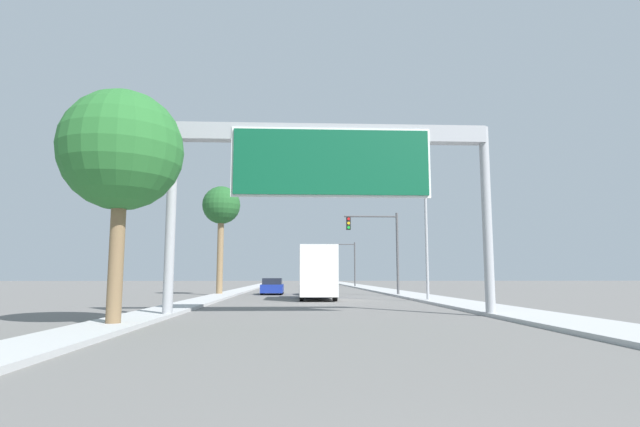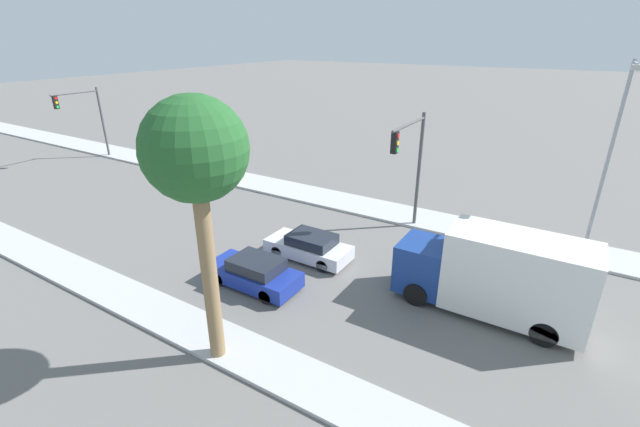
{
  "view_description": "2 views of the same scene",
  "coord_description": "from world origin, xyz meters",
  "px_view_note": "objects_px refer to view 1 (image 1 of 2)",
  "views": [
    {
      "loc": [
        -1.38,
        -2.1,
        1.64
      ],
      "look_at": [
        0.0,
        27.89,
        5.37
      ],
      "focal_mm": 28.0,
      "sensor_mm": 36.0,
      "label": 1
    },
    {
      "loc": [
        -16.18,
        30.47,
        10.6
      ],
      "look_at": [
        1.48,
        41.39,
        1.89
      ],
      "focal_mm": 24.0,
      "sensor_mm": 36.0,
      "label": 2
    }
  ],
  "objects_px": {
    "traffic_light_near_intersection": "(381,240)",
    "truck_box_primary": "(317,273)",
    "car_near_right": "(313,287)",
    "car_far_center": "(272,287)",
    "palm_tree_foreground": "(122,152)",
    "palm_tree_background": "(221,208)",
    "traffic_light_mid_block": "(346,257)",
    "sign_gantry": "(331,161)",
    "street_lamp_right": "(422,213)"
  },
  "relations": [
    {
      "from": "street_lamp_right",
      "to": "car_far_center",
      "type": "bearing_deg",
      "value": 128.81
    },
    {
      "from": "car_near_right",
      "to": "palm_tree_foreground",
      "type": "distance_m",
      "value": 28.34
    },
    {
      "from": "truck_box_primary",
      "to": "traffic_light_near_intersection",
      "type": "distance_m",
      "value": 8.38
    },
    {
      "from": "palm_tree_background",
      "to": "car_near_right",
      "type": "bearing_deg",
      "value": 8.86
    },
    {
      "from": "car_far_center",
      "to": "street_lamp_right",
      "type": "xyz_separation_m",
      "value": [
        10.12,
        -12.59,
        4.91
      ]
    },
    {
      "from": "car_far_center",
      "to": "truck_box_primary",
      "type": "xyz_separation_m",
      "value": [
        3.5,
        -9.61,
        1.13
      ]
    },
    {
      "from": "traffic_light_near_intersection",
      "to": "palm_tree_foreground",
      "type": "distance_m",
      "value": 26.97
    },
    {
      "from": "car_near_right",
      "to": "street_lamp_right",
      "type": "bearing_deg",
      "value": -60.9
    },
    {
      "from": "truck_box_primary",
      "to": "street_lamp_right",
      "type": "relative_size",
      "value": 0.76
    },
    {
      "from": "car_near_right",
      "to": "traffic_light_mid_block",
      "type": "height_order",
      "value": "traffic_light_mid_block"
    },
    {
      "from": "palm_tree_foreground",
      "to": "palm_tree_background",
      "type": "bearing_deg",
      "value": 91.41
    },
    {
      "from": "car_near_right",
      "to": "traffic_light_near_intersection",
      "type": "bearing_deg",
      "value": -29.99
    },
    {
      "from": "sign_gantry",
      "to": "traffic_light_near_intersection",
      "type": "bearing_deg",
      "value": 74.93
    },
    {
      "from": "sign_gantry",
      "to": "traffic_light_mid_block",
      "type": "distance_m",
      "value": 50.47
    },
    {
      "from": "car_near_right",
      "to": "truck_box_primary",
      "type": "distance_m",
      "value": 8.99
    },
    {
      "from": "traffic_light_near_intersection",
      "to": "traffic_light_mid_block",
      "type": "relative_size",
      "value": 1.07
    },
    {
      "from": "truck_box_primary",
      "to": "palm_tree_foreground",
      "type": "bearing_deg",
      "value": -111.65
    },
    {
      "from": "car_near_right",
      "to": "car_far_center",
      "type": "bearing_deg",
      "value": 168.86
    },
    {
      "from": "car_far_center",
      "to": "car_near_right",
      "type": "height_order",
      "value": "car_far_center"
    },
    {
      "from": "palm_tree_background",
      "to": "palm_tree_foreground",
      "type": "bearing_deg",
      "value": -88.59
    },
    {
      "from": "truck_box_primary",
      "to": "traffic_light_near_intersection",
      "type": "xyz_separation_m",
      "value": [
        5.42,
        5.79,
        2.7
      ]
    },
    {
      "from": "sign_gantry",
      "to": "palm_tree_background",
      "type": "relative_size",
      "value": 1.46
    },
    {
      "from": "palm_tree_background",
      "to": "street_lamp_right",
      "type": "distance_m",
      "value": 18.03
    },
    {
      "from": "truck_box_primary",
      "to": "sign_gantry",
      "type": "bearing_deg",
      "value": -90.0
    },
    {
      "from": "car_far_center",
      "to": "car_near_right",
      "type": "bearing_deg",
      "value": -11.14
    },
    {
      "from": "car_far_center",
      "to": "street_lamp_right",
      "type": "distance_m",
      "value": 16.89
    },
    {
      "from": "car_far_center",
      "to": "palm_tree_background",
      "type": "bearing_deg",
      "value": -156.07
    },
    {
      "from": "traffic_light_mid_block",
      "to": "truck_box_primary",
      "type": "bearing_deg",
      "value": -98.67
    },
    {
      "from": "truck_box_primary",
      "to": "car_far_center",
      "type": "bearing_deg",
      "value": 110.01
    },
    {
      "from": "traffic_light_mid_block",
      "to": "street_lamp_right",
      "type": "distance_m",
      "value": 38.81
    },
    {
      "from": "sign_gantry",
      "to": "palm_tree_background",
      "type": "distance_m",
      "value": 23.4
    },
    {
      "from": "truck_box_primary",
      "to": "traffic_light_mid_block",
      "type": "distance_m",
      "value": 36.29
    },
    {
      "from": "palm_tree_background",
      "to": "truck_box_primary",
      "type": "bearing_deg",
      "value": -44.67
    },
    {
      "from": "truck_box_primary",
      "to": "traffic_light_near_intersection",
      "type": "relative_size",
      "value": 1.09
    },
    {
      "from": "traffic_light_near_intersection",
      "to": "car_far_center",
      "type": "bearing_deg",
      "value": 156.83
    },
    {
      "from": "palm_tree_foreground",
      "to": "palm_tree_background",
      "type": "relative_size",
      "value": 0.85
    },
    {
      "from": "car_far_center",
      "to": "palm_tree_foreground",
      "type": "bearing_deg",
      "value": -97.54
    },
    {
      "from": "car_near_right",
      "to": "truck_box_primary",
      "type": "relative_size",
      "value": 0.6
    },
    {
      "from": "car_near_right",
      "to": "street_lamp_right",
      "type": "distance_m",
      "value": 14.49
    },
    {
      "from": "palm_tree_background",
      "to": "traffic_light_mid_block",
      "type": "bearing_deg",
      "value": 64.75
    },
    {
      "from": "car_far_center",
      "to": "truck_box_primary",
      "type": "bearing_deg",
      "value": -69.99
    },
    {
      "from": "traffic_light_near_intersection",
      "to": "street_lamp_right",
      "type": "xyz_separation_m",
      "value": [
        1.21,
        -8.77,
        1.08
      ]
    },
    {
      "from": "sign_gantry",
      "to": "palm_tree_background",
      "type": "height_order",
      "value": "palm_tree_background"
    },
    {
      "from": "traffic_light_near_intersection",
      "to": "truck_box_primary",
      "type": "bearing_deg",
      "value": -133.1
    },
    {
      "from": "palm_tree_foreground",
      "to": "street_lamp_right",
      "type": "height_order",
      "value": "street_lamp_right"
    },
    {
      "from": "palm_tree_background",
      "to": "street_lamp_right",
      "type": "xyz_separation_m",
      "value": [
        14.42,
        -10.69,
        -1.74
      ]
    },
    {
      "from": "palm_tree_background",
      "to": "street_lamp_right",
      "type": "height_order",
      "value": "street_lamp_right"
    },
    {
      "from": "car_far_center",
      "to": "palm_tree_foreground",
      "type": "height_order",
      "value": "palm_tree_foreground"
    },
    {
      "from": "traffic_light_mid_block",
      "to": "palm_tree_background",
      "type": "distance_m",
      "value": 31.21
    },
    {
      "from": "car_far_center",
      "to": "truck_box_primary",
      "type": "distance_m",
      "value": 10.29
    }
  ]
}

